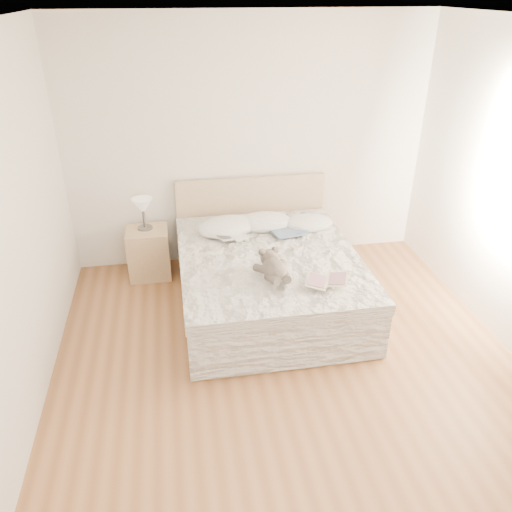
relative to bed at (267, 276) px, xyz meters
name	(u,v)px	position (x,y,z in m)	size (l,w,h in m)	color
floor	(294,379)	(0.00, -1.19, -0.31)	(4.00, 4.50, 0.00)	brown
ceiling	(311,23)	(0.00, -1.19, 2.39)	(4.00, 4.50, 0.00)	white
wall_back	(250,145)	(0.00, 1.06, 1.04)	(4.00, 0.02, 2.70)	white
wall_left	(0,257)	(-2.00, -1.19, 1.04)	(0.02, 4.50, 2.70)	white
bed	(267,276)	(0.00, 0.00, 0.00)	(1.72, 2.14, 1.00)	tan
nightstand	(149,253)	(-1.19, 0.75, -0.03)	(0.45, 0.40, 0.56)	tan
table_lamp	(143,207)	(-1.20, 0.79, 0.50)	(0.29, 0.29, 0.35)	#4D4742
pillow_left	(227,227)	(-0.34, 0.52, 0.33)	(0.63, 0.44, 0.19)	white
pillow_middle	(265,222)	(0.08, 0.57, 0.33)	(0.60, 0.42, 0.18)	white
pillow_right	(309,223)	(0.54, 0.47, 0.33)	(0.52, 0.37, 0.16)	white
blouse	(283,226)	(0.26, 0.44, 0.32)	(0.55, 0.59, 0.02)	#3E536F
photo_book	(230,237)	(-0.33, 0.29, 0.32)	(0.30, 0.21, 0.02)	white
childrens_book	(327,281)	(0.39, -0.71, 0.32)	(0.38, 0.26, 0.02)	beige
teddy_bear	(274,276)	(-0.05, -0.59, 0.34)	(0.27, 0.38, 0.20)	#584D45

